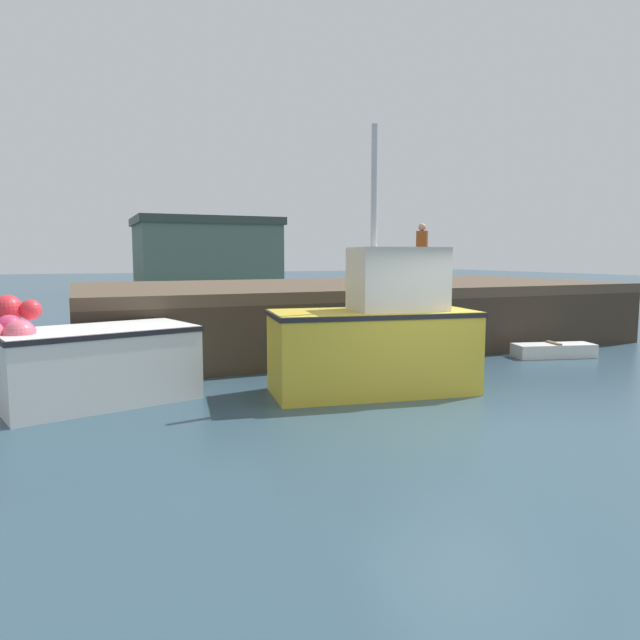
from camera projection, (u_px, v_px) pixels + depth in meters
The scene contains 7 objects.
ground at pixel (465, 426), 8.34m from camera, with size 120.00×160.00×0.10m.
pier at pixel (360, 294), 15.61m from camera, with size 14.44×6.70×1.65m.
fishing_boat_near_left at pixel (93, 360), 9.38m from camera, with size 3.33×2.31×1.79m.
fishing_boat_near_right at pixel (377, 336), 10.11m from camera, with size 3.77×2.07×4.60m.
rowboat at pixel (554, 350), 13.73m from camera, with size 2.01×1.08×0.36m.
dockworker at pixel (422, 253), 16.78m from camera, with size 0.34×0.34×1.69m.
warehouse at pixel (206, 255), 39.03m from camera, with size 9.27×6.78×4.93m.
Camera 1 is at (-5.11, -6.65, 2.39)m, focal length 32.40 mm.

